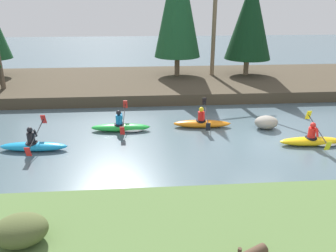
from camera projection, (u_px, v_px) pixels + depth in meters
ground_plane at (266, 141)px, 14.19m from camera, size 90.00×90.00×0.00m
riverbank_far at (217, 82)px, 23.05m from camera, size 44.00×8.75×0.65m
conifer_tree_mid_left at (178, 0)px, 21.79m from camera, size 3.21×3.21×8.80m
conifer_tree_centre at (250, 18)px, 22.35m from camera, size 3.23×3.23×6.69m
bare_tree_mid_upstream at (215, 20)px, 22.39m from camera, size 4.37×4.32×8.01m
shrub_clump_nearest at (21, 230)px, 7.11m from camera, size 1.17×0.98×0.64m
kayaker_lead at (314, 140)px, 13.72m from camera, size 2.78×2.07×1.20m
kayaker_middle at (202, 123)px, 15.64m from camera, size 2.79×2.07×1.20m
kayaker_trailing at (123, 127)px, 15.20m from camera, size 2.78×2.07×1.20m
kayaker_far_back at (34, 145)px, 13.21m from camera, size 2.79×2.07×1.20m
boulder_midstream at (266, 122)px, 15.44m from camera, size 1.10×0.86×0.62m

